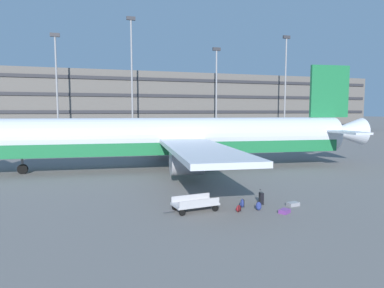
{
  "coord_description": "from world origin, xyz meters",
  "views": [
    {
      "loc": [
        -2.92,
        -33.82,
        5.77
      ],
      "look_at": [
        5.65,
        -6.72,
        3.0
      ],
      "focal_mm": 31.58,
      "sensor_mm": 36.0,
      "label": 1
    }
  ],
  "objects_px": {
    "suitcase_large": "(293,204)",
    "backpack_orange": "(242,203)",
    "suitcase_purple": "(285,211)",
    "baggage_cart": "(195,204)",
    "backpack_red": "(238,209)",
    "airliner": "(174,138)",
    "backpack_upright": "(259,206)",
    "suitcase_small": "(261,198)"
  },
  "relations": [
    {
      "from": "suitcase_large",
      "to": "backpack_orange",
      "type": "relative_size",
      "value": 1.37
    },
    {
      "from": "suitcase_purple",
      "to": "baggage_cart",
      "type": "xyz_separation_m",
      "value": [
        -4.71,
        1.95,
        0.31
      ]
    },
    {
      "from": "suitcase_purple",
      "to": "backpack_orange",
      "type": "distance_m",
      "value": 2.52
    },
    {
      "from": "backpack_orange",
      "to": "baggage_cart",
      "type": "relative_size",
      "value": 0.17
    },
    {
      "from": "suitcase_purple",
      "to": "backpack_red",
      "type": "xyz_separation_m",
      "value": [
        -2.41,
        1.0,
        0.08
      ]
    },
    {
      "from": "airliner",
      "to": "suitcase_large",
      "type": "xyz_separation_m",
      "value": [
        3.6,
        -15.12,
        -2.96
      ]
    },
    {
      "from": "suitcase_purple",
      "to": "backpack_orange",
      "type": "bearing_deg",
      "value": 136.01
    },
    {
      "from": "airliner",
      "to": "suitcase_purple",
      "type": "height_order",
      "value": "airliner"
    },
    {
      "from": "backpack_red",
      "to": "baggage_cart",
      "type": "distance_m",
      "value": 2.5
    },
    {
      "from": "backpack_upright",
      "to": "suitcase_small",
      "type": "bearing_deg",
      "value": 54.71
    },
    {
      "from": "airliner",
      "to": "suitcase_purple",
      "type": "bearing_deg",
      "value": -82.03
    },
    {
      "from": "airliner",
      "to": "backpack_red",
      "type": "xyz_separation_m",
      "value": [
        -0.13,
        -15.25,
        -2.88
      ]
    },
    {
      "from": "backpack_orange",
      "to": "backpack_upright",
      "type": "relative_size",
      "value": 1.02
    },
    {
      "from": "backpack_orange",
      "to": "backpack_upright",
      "type": "height_order",
      "value": "backpack_orange"
    },
    {
      "from": "backpack_upright",
      "to": "baggage_cart",
      "type": "xyz_separation_m",
      "value": [
        -3.56,
        1.03,
        0.18
      ]
    },
    {
      "from": "backpack_red",
      "to": "backpack_upright",
      "type": "xyz_separation_m",
      "value": [
        1.25,
        -0.09,
        0.05
      ]
    },
    {
      "from": "suitcase_small",
      "to": "airliner",
      "type": "bearing_deg",
      "value": 97.72
    },
    {
      "from": "backpack_orange",
      "to": "suitcase_purple",
      "type": "bearing_deg",
      "value": -43.99
    },
    {
      "from": "backpack_orange",
      "to": "baggage_cart",
      "type": "distance_m",
      "value": 2.91
    },
    {
      "from": "baggage_cart",
      "to": "airliner",
      "type": "bearing_deg",
      "value": 80.32
    },
    {
      "from": "backpack_red",
      "to": "backpack_orange",
      "type": "height_order",
      "value": "backpack_orange"
    },
    {
      "from": "suitcase_small",
      "to": "backpack_upright",
      "type": "bearing_deg",
      "value": -125.29
    },
    {
      "from": "airliner",
      "to": "suitcase_small",
      "type": "height_order",
      "value": "airliner"
    },
    {
      "from": "suitcase_large",
      "to": "baggage_cart",
      "type": "height_order",
      "value": "baggage_cart"
    },
    {
      "from": "suitcase_large",
      "to": "baggage_cart",
      "type": "relative_size",
      "value": 0.23
    },
    {
      "from": "airliner",
      "to": "backpack_red",
      "type": "relative_size",
      "value": 92.51
    },
    {
      "from": "backpack_upright",
      "to": "baggage_cart",
      "type": "relative_size",
      "value": 0.17
    },
    {
      "from": "backpack_red",
      "to": "backpack_orange",
      "type": "bearing_deg",
      "value": 51.61
    },
    {
      "from": "backpack_orange",
      "to": "airliner",
      "type": "bearing_deg",
      "value": 91.83
    },
    {
      "from": "suitcase_large",
      "to": "backpack_red",
      "type": "relative_size",
      "value": 1.71
    },
    {
      "from": "suitcase_large",
      "to": "backpack_red",
      "type": "bearing_deg",
      "value": -178.03
    },
    {
      "from": "suitcase_large",
      "to": "backpack_orange",
      "type": "bearing_deg",
      "value": 168.76
    },
    {
      "from": "suitcase_small",
      "to": "backpack_orange",
      "type": "xyz_separation_m",
      "value": [
        -1.46,
        -0.29,
        -0.15
      ]
    },
    {
      "from": "backpack_red",
      "to": "backpack_upright",
      "type": "bearing_deg",
      "value": -4.0
    },
    {
      "from": "suitcase_small",
      "to": "backpack_upright",
      "type": "distance_m",
      "value": 1.4
    },
    {
      "from": "suitcase_small",
      "to": "backpack_upright",
      "type": "xyz_separation_m",
      "value": [
        -0.8,
        -1.13,
        -0.15
      ]
    },
    {
      "from": "suitcase_large",
      "to": "suitcase_small",
      "type": "bearing_deg",
      "value": 151.28
    },
    {
      "from": "suitcase_purple",
      "to": "backpack_orange",
      "type": "height_order",
      "value": "backpack_orange"
    },
    {
      "from": "airliner",
      "to": "suitcase_large",
      "type": "distance_m",
      "value": 15.82
    },
    {
      "from": "suitcase_small",
      "to": "baggage_cart",
      "type": "distance_m",
      "value": 4.36
    },
    {
      "from": "backpack_upright",
      "to": "baggage_cart",
      "type": "distance_m",
      "value": 3.71
    },
    {
      "from": "airliner",
      "to": "suitcase_small",
      "type": "relative_size",
      "value": 44.95
    }
  ]
}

